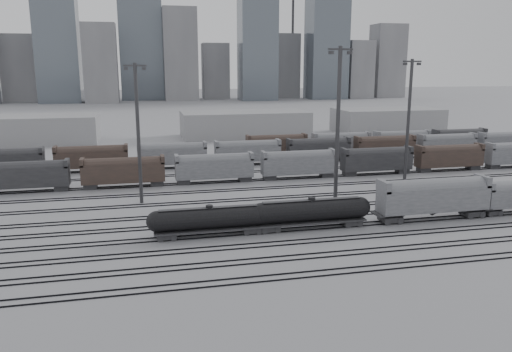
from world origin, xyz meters
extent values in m
plane|color=#A7A7AB|center=(0.00, 0.00, 0.00)|extent=(900.00, 900.00, 0.00)
cube|color=black|center=(0.00, -14.72, 0.08)|extent=(220.00, 0.07, 0.16)
cube|color=black|center=(0.00, -13.28, 0.08)|extent=(220.00, 0.07, 0.16)
cube|color=black|center=(0.00, -9.72, 0.08)|extent=(220.00, 0.07, 0.16)
cube|color=black|center=(0.00, -8.28, 0.08)|extent=(220.00, 0.07, 0.16)
cube|color=black|center=(0.00, -4.72, 0.08)|extent=(220.00, 0.07, 0.16)
cube|color=black|center=(0.00, -3.28, 0.08)|extent=(220.00, 0.07, 0.16)
cube|color=black|center=(0.00, 0.28, 0.08)|extent=(220.00, 0.07, 0.16)
cube|color=black|center=(0.00, 1.72, 0.08)|extent=(220.00, 0.07, 0.16)
cube|color=black|center=(0.00, 5.28, 0.08)|extent=(220.00, 0.07, 0.16)
cube|color=black|center=(0.00, 6.72, 0.08)|extent=(220.00, 0.07, 0.16)
cube|color=black|center=(0.00, 10.28, 0.08)|extent=(220.00, 0.07, 0.16)
cube|color=black|center=(0.00, 11.72, 0.08)|extent=(220.00, 0.07, 0.16)
cube|color=black|center=(0.00, 17.28, 0.08)|extent=(220.00, 0.07, 0.16)
cube|color=black|center=(0.00, 18.72, 0.08)|extent=(220.00, 0.07, 0.16)
cube|color=black|center=(0.00, 24.28, 0.08)|extent=(220.00, 0.07, 0.16)
cube|color=black|center=(0.00, 25.72, 0.08)|extent=(220.00, 0.07, 0.16)
cube|color=black|center=(0.00, 31.28, 0.08)|extent=(220.00, 0.07, 0.16)
cube|color=black|center=(0.00, 32.72, 0.08)|extent=(220.00, 0.07, 0.16)
cube|color=black|center=(0.00, 39.28, 0.08)|extent=(220.00, 0.07, 0.16)
cube|color=black|center=(0.00, 40.72, 0.08)|extent=(220.00, 0.07, 0.16)
cube|color=black|center=(0.00, 47.28, 0.08)|extent=(220.00, 0.07, 0.16)
cube|color=black|center=(0.00, 48.72, 0.08)|extent=(220.00, 0.07, 0.16)
cube|color=black|center=(0.00, 55.28, 0.08)|extent=(220.00, 0.07, 0.16)
cube|color=black|center=(0.00, 56.72, 0.08)|extent=(220.00, 0.07, 0.16)
cube|color=#252527|center=(-19.83, 1.00, 0.52)|extent=(2.45, 1.98, 0.66)
cube|color=#252527|center=(-8.52, 1.00, 0.52)|extent=(2.45, 1.98, 0.66)
cube|color=#252527|center=(-14.17, 1.00, 0.99)|extent=(14.61, 2.54, 0.24)
cylinder|color=black|center=(-14.17, 1.00, 2.50)|extent=(13.66, 2.73, 2.73)
sphere|color=black|center=(-21.00, 1.00, 2.50)|extent=(2.73, 2.73, 2.73)
sphere|color=black|center=(-7.34, 1.00, 2.50)|extent=(2.73, 2.73, 2.73)
cylinder|color=black|center=(-14.17, 1.00, 4.00)|extent=(0.94, 0.94, 0.47)
cube|color=#252527|center=(-14.17, 1.00, 3.91)|extent=(13.19, 0.85, 0.06)
cube|color=#252527|center=(-6.00, 1.00, 0.55)|extent=(2.58, 2.08, 0.69)
cube|color=#252527|center=(5.91, 1.00, 0.55)|extent=(2.58, 2.08, 0.69)
cube|color=#252527|center=(-0.04, 1.00, 1.04)|extent=(15.38, 2.68, 0.25)
cylinder|color=black|center=(-0.04, 1.00, 2.63)|extent=(14.39, 2.88, 2.88)
sphere|color=black|center=(-7.24, 1.00, 2.63)|extent=(2.88, 2.88, 2.88)
sphere|color=black|center=(7.15, 1.00, 2.63)|extent=(2.88, 2.88, 2.88)
cylinder|color=black|center=(-0.04, 1.00, 4.22)|extent=(0.99, 0.99, 0.50)
cube|color=#252527|center=(-0.04, 1.00, 4.12)|extent=(13.89, 0.89, 0.06)
cube|color=#252527|center=(11.97, 1.00, 0.61)|extent=(2.89, 2.33, 0.78)
cube|color=#252527|center=(25.31, 1.00, 0.61)|extent=(2.89, 2.33, 0.78)
cube|color=gray|center=(18.64, 1.00, 3.22)|extent=(16.68, 3.34, 3.56)
cylinder|color=gray|center=(18.64, 1.00, 4.56)|extent=(15.12, 3.22, 3.22)
cube|color=gray|center=(10.64, 1.00, 5.45)|extent=(0.78, 3.34, 1.56)
cube|color=gray|center=(26.65, 1.00, 5.45)|extent=(0.78, 3.34, 1.56)
cone|color=#252527|center=(18.64, 1.00, 1.06)|extent=(2.67, 2.67, 1.00)
cube|color=#252527|center=(28.72, 1.00, 0.51)|extent=(2.43, 1.96, 0.65)
cube|color=gray|center=(27.60, 1.00, 4.58)|extent=(0.65, 2.80, 1.31)
cylinder|color=#343436|center=(-22.89, 19.98, 11.30)|extent=(0.58, 0.58, 22.59)
cube|color=#343436|center=(-22.89, 19.98, 22.14)|extent=(3.62, 0.27, 0.27)
cube|color=#343436|center=(-24.25, 19.98, 21.69)|extent=(0.63, 0.45, 0.45)
cube|color=#343436|center=(-21.54, 19.98, 21.69)|extent=(0.63, 0.45, 0.45)
cylinder|color=#343436|center=(7.94, 12.08, 12.54)|extent=(0.64, 0.64, 25.08)
cube|color=#343436|center=(7.94, 12.08, 24.58)|extent=(4.01, 0.30, 0.30)
cube|color=#343436|center=(6.43, 12.08, 24.08)|extent=(0.70, 0.50, 0.50)
cube|color=#343436|center=(9.44, 12.08, 24.08)|extent=(0.70, 0.50, 0.50)
cylinder|color=#343436|center=(27.52, 24.75, 11.71)|extent=(0.60, 0.60, 23.42)
cube|color=#343436|center=(27.52, 24.75, 22.95)|extent=(3.75, 0.28, 0.28)
cube|color=#343436|center=(26.11, 24.75, 22.48)|extent=(0.66, 0.47, 0.47)
cube|color=#343436|center=(28.92, 24.75, 22.48)|extent=(0.66, 0.47, 0.47)
cube|color=#252527|center=(-43.00, 32.00, 2.80)|extent=(15.00, 3.00, 5.60)
cube|color=#44332B|center=(-26.00, 32.00, 2.80)|extent=(15.00, 3.00, 5.60)
cube|color=gray|center=(-9.00, 32.00, 2.80)|extent=(15.00, 3.00, 5.60)
cube|color=gray|center=(8.00, 32.00, 2.80)|extent=(15.00, 3.00, 5.60)
cube|color=#252527|center=(25.00, 32.00, 2.80)|extent=(15.00, 3.00, 5.60)
cube|color=#44332B|center=(42.00, 32.00, 2.80)|extent=(15.00, 3.00, 5.60)
cube|color=#252527|center=(-50.00, 48.00, 2.80)|extent=(15.00, 3.00, 5.60)
cube|color=#44332B|center=(-33.00, 48.00, 2.80)|extent=(15.00, 3.00, 5.60)
cube|color=gray|center=(-16.00, 48.00, 2.80)|extent=(15.00, 3.00, 5.60)
cube|color=gray|center=(1.00, 48.00, 2.80)|extent=(15.00, 3.00, 5.60)
cube|color=#252527|center=(18.00, 48.00, 2.80)|extent=(15.00, 3.00, 5.60)
cube|color=#44332B|center=(35.00, 48.00, 2.80)|extent=(15.00, 3.00, 5.60)
cube|color=gray|center=(52.00, 48.00, 2.80)|extent=(15.00, 3.00, 5.60)
cube|color=gray|center=(69.00, 48.00, 2.80)|extent=(15.00, 3.00, 5.60)
cube|color=#44332B|center=(10.00, 56.00, 2.80)|extent=(15.00, 3.00, 5.60)
cube|color=gray|center=(27.00, 56.00, 2.80)|extent=(15.00, 3.00, 5.60)
cube|color=gray|center=(44.00, 56.00, 2.80)|extent=(15.00, 3.00, 5.60)
cube|color=#252527|center=(61.00, 56.00, 2.80)|extent=(15.00, 3.00, 5.60)
cube|color=gray|center=(-60.00, 95.00, 4.00)|extent=(50.00, 18.00, 8.00)
cube|color=gray|center=(10.00, 95.00, 4.00)|extent=(40.00, 18.00, 8.00)
cube|color=gray|center=(60.00, 95.00, 4.00)|extent=(35.00, 18.00, 8.00)
cube|color=gray|center=(-95.00, 280.00, 21.00)|extent=(22.00, 17.60, 42.00)
cube|color=#545D66|center=(-70.00, 280.00, 40.00)|extent=(25.00, 20.00, 80.00)
cube|color=gray|center=(-45.00, 280.00, 24.00)|extent=(20.00, 16.00, 48.00)
cube|color=#545D66|center=(-20.00, 280.00, 47.50)|extent=(28.00, 22.40, 95.00)
cube|color=gray|center=(5.00, 280.00, 30.00)|extent=(22.00, 17.60, 60.00)
cube|color=gray|center=(30.00, 280.00, 19.00)|extent=(18.00, 14.40, 38.00)
cube|color=#545D66|center=(55.00, 280.00, 36.00)|extent=(24.00, 19.20, 72.00)
cube|color=gray|center=(80.00, 280.00, 22.50)|extent=(20.00, 16.00, 45.00)
cube|color=#545D66|center=(105.00, 280.00, 44.00)|extent=(26.00, 20.80, 88.00)
cube|color=gray|center=(130.00, 280.00, 20.00)|extent=(18.00, 14.40, 40.00)
cube|color=gray|center=(155.00, 280.00, 26.00)|extent=(22.00, 17.60, 52.00)
cylinder|color=#343436|center=(-30.00, 305.00, 50.00)|extent=(1.80, 1.80, 100.00)
cylinder|color=#343436|center=(90.00, 305.00, 50.00)|extent=(1.80, 1.80, 100.00)
camera|label=1|loc=(-22.33, -61.65, 21.93)|focal=35.00mm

